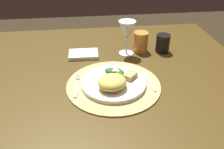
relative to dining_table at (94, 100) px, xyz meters
name	(u,v)px	position (x,y,z in m)	size (l,w,h in m)	color
dining_table	(94,100)	(0.00, 0.00, 0.00)	(1.37, 1.07, 0.75)	#483513
placemat	(114,85)	(0.08, -0.09, 0.14)	(0.37, 0.37, 0.01)	tan
dinner_plate	(114,83)	(0.08, -0.09, 0.15)	(0.25, 0.25, 0.02)	silver
pasta_serving	(112,82)	(0.07, -0.13, 0.18)	(0.11, 0.10, 0.05)	#DDC354
salad_greens	(116,72)	(0.09, -0.04, 0.17)	(0.09, 0.10, 0.03)	#2A651E
bread_piece	(130,76)	(0.14, -0.07, 0.17)	(0.05, 0.04, 0.02)	tan
fork	(77,86)	(-0.07, -0.08, 0.14)	(0.03, 0.16, 0.00)	silver
spoon	(147,78)	(0.22, -0.06, 0.14)	(0.03, 0.14, 0.01)	silver
napkin	(83,54)	(-0.04, 0.18, 0.14)	(0.14, 0.10, 0.02)	silver
wine_glass	(127,32)	(0.17, 0.18, 0.25)	(0.08, 0.08, 0.16)	silver
amber_tumbler	(141,42)	(0.25, 0.20, 0.18)	(0.07, 0.07, 0.10)	orange
dark_tumbler	(163,43)	(0.35, 0.18, 0.18)	(0.07, 0.07, 0.09)	black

